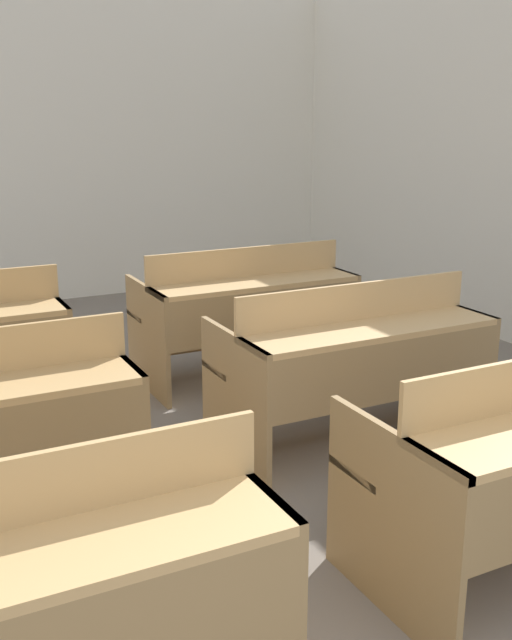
# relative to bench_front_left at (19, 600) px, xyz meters

# --- Properties ---
(wall_back) EXTENTS (5.88, 0.06, 2.85)m
(wall_back) POSITION_rel_bench_front_left_xyz_m (1.08, 5.15, 0.96)
(wall_back) COLOR white
(wall_back) RESTS_ON ground_plane
(bench_front_left) EXTENTS (1.34, 0.72, 0.86)m
(bench_front_left) POSITION_rel_bench_front_left_xyz_m (0.00, 0.00, 0.00)
(bench_front_left) COLOR olive
(bench_front_left) RESTS_ON ground_plane
(bench_second_right) EXTENTS (1.34, 0.72, 0.86)m
(bench_second_right) POSITION_rel_bench_front_left_xyz_m (1.87, 1.25, 0.00)
(bench_second_right) COLOR #997B51
(bench_second_right) RESTS_ON ground_plane
(bench_third_right) EXTENTS (1.34, 0.72, 0.86)m
(bench_third_right) POSITION_rel_bench_front_left_xyz_m (1.85, 2.43, 0.00)
(bench_third_right) COLOR #96774D
(bench_third_right) RESTS_ON ground_plane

